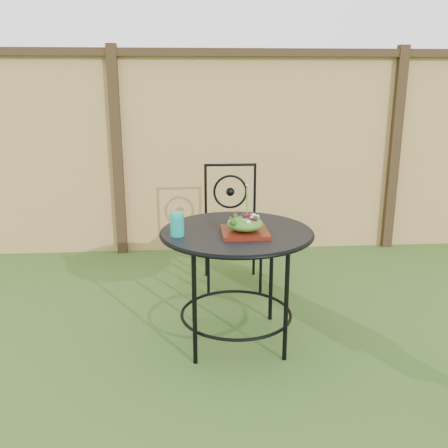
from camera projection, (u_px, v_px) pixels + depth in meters
name	position (u px, v px, depth m)	size (l,w,h in m)	color
ground	(308.00, 369.00, 2.84)	(60.00, 60.00, 0.00)	#294E19
fence	(258.00, 152.00, 4.68)	(8.00, 0.12, 1.90)	#DAB26B
patio_table	(237.00, 252.00, 3.02)	(0.92, 0.92, 0.72)	black
patio_chair	(232.00, 223.00, 3.95)	(0.46, 0.46, 0.95)	black
salad_plate	(245.00, 232.00, 2.90)	(0.27, 0.27, 0.02)	#4A170A
salad	(245.00, 224.00, 2.88)	(0.21, 0.21, 0.08)	#235614
fork	(247.00, 202.00, 2.85)	(0.01, 0.01, 0.18)	silver
drinking_glass	(177.00, 224.00, 2.85)	(0.08, 0.08, 0.14)	#0EA99D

